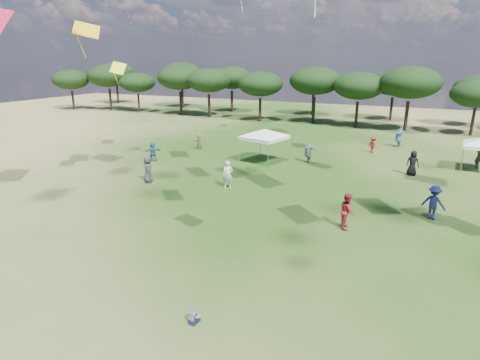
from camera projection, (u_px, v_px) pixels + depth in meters
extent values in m
cylinder|color=black|center=(73.00, 100.00, 67.64)|extent=(0.35, 0.35, 3.09)
ellipsoid|color=black|center=(71.00, 79.00, 66.65)|extent=(6.01, 6.01, 3.24)
cylinder|color=black|center=(110.00, 99.00, 66.85)|extent=(0.40, 0.40, 3.51)
ellipsoid|color=black|center=(108.00, 76.00, 65.72)|extent=(6.82, 6.82, 3.68)
cylinder|color=black|center=(139.00, 103.00, 64.57)|extent=(0.33, 0.33, 2.92)
ellipsoid|color=black|center=(137.00, 82.00, 63.63)|extent=(5.67, 5.67, 3.06)
cylinder|color=black|center=(181.00, 103.00, 61.46)|extent=(0.40, 0.40, 3.49)
ellipsoid|color=black|center=(180.00, 77.00, 60.33)|extent=(6.79, 6.79, 3.66)
cylinder|color=black|center=(209.00, 106.00, 59.16)|extent=(0.38, 0.38, 3.32)
ellipsoid|color=black|center=(209.00, 80.00, 58.09)|extent=(6.44, 6.44, 3.47)
cylinder|color=black|center=(260.00, 110.00, 55.16)|extent=(0.36, 0.36, 3.14)
ellipsoid|color=black|center=(260.00, 84.00, 54.15)|extent=(6.11, 6.11, 3.29)
cylinder|color=black|center=(314.00, 110.00, 53.55)|extent=(0.40, 0.40, 3.46)
ellipsoid|color=black|center=(315.00, 81.00, 52.43)|extent=(6.73, 6.73, 3.63)
cylinder|color=black|center=(356.00, 115.00, 50.21)|extent=(0.37, 0.37, 3.21)
ellipsoid|color=black|center=(359.00, 86.00, 49.18)|extent=(6.24, 6.24, 3.36)
cylinder|color=black|center=(406.00, 116.00, 47.41)|extent=(0.41, 0.41, 3.56)
ellipsoid|color=black|center=(410.00, 82.00, 46.26)|extent=(6.91, 6.91, 3.73)
cylinder|color=black|center=(472.00, 123.00, 44.99)|extent=(0.33, 0.33, 2.88)
ellipsoid|color=black|center=(477.00, 94.00, 44.06)|extent=(5.60, 5.60, 3.02)
cylinder|color=black|center=(118.00, 94.00, 76.85)|extent=(0.41, 0.41, 3.56)
ellipsoid|color=black|center=(116.00, 73.00, 75.70)|extent=(6.92, 6.92, 3.73)
cylinder|color=black|center=(182.00, 97.00, 70.64)|extent=(0.41, 0.41, 3.62)
ellipsoid|color=black|center=(182.00, 74.00, 69.47)|extent=(7.03, 7.03, 3.79)
cylinder|color=black|center=(232.00, 101.00, 64.62)|extent=(0.39, 0.39, 3.37)
ellipsoid|color=black|center=(232.00, 78.00, 63.54)|extent=(6.54, 6.54, 3.53)
cylinder|color=black|center=(313.00, 105.00, 60.96)|extent=(0.36, 0.36, 3.11)
ellipsoid|color=black|center=(314.00, 82.00, 59.96)|extent=(6.05, 6.05, 3.26)
cylinder|color=black|center=(391.00, 109.00, 55.67)|extent=(0.37, 0.37, 3.20)
ellipsoid|color=black|center=(394.00, 83.00, 54.65)|extent=(6.21, 6.21, 3.35)
cylinder|color=black|center=(474.00, 115.00, 50.64)|extent=(0.34, 0.34, 2.99)
ellipsoid|color=black|center=(478.00, 88.00, 49.67)|extent=(5.81, 5.81, 3.13)
cylinder|color=gray|center=(239.00, 150.00, 33.31)|extent=(0.06, 0.06, 2.13)
cylinder|color=gray|center=(268.00, 155.00, 31.52)|extent=(0.06, 0.06, 2.13)
cylinder|color=gray|center=(260.00, 144.00, 35.51)|extent=(0.06, 0.06, 2.13)
cylinder|color=gray|center=(289.00, 149.00, 33.72)|extent=(0.06, 0.06, 2.13)
cube|color=white|center=(264.00, 138.00, 33.22)|extent=(3.80, 3.80, 0.25)
pyramid|color=white|center=(264.00, 129.00, 33.01)|extent=(6.18, 6.18, 0.60)
cylinder|color=gray|center=(462.00, 160.00, 30.38)|extent=(0.06, 0.06, 2.01)
cylinder|color=gray|center=(463.00, 153.00, 32.58)|extent=(0.06, 0.06, 2.01)
cube|color=#151931|center=(193.00, 322.00, 13.22)|extent=(0.25, 0.25, 0.18)
cube|color=#151931|center=(194.00, 319.00, 13.41)|extent=(0.10, 0.21, 0.09)
cube|color=#151931|center=(198.00, 321.00, 13.33)|extent=(0.10, 0.21, 0.09)
cube|color=white|center=(193.00, 317.00, 13.16)|extent=(0.23, 0.17, 0.23)
cylinder|color=white|center=(191.00, 314.00, 13.28)|extent=(0.09, 0.23, 0.14)
cylinder|color=white|center=(198.00, 317.00, 13.15)|extent=(0.09, 0.23, 0.14)
sphere|color=#E0B293|center=(193.00, 313.00, 13.12)|extent=(0.16, 0.16, 0.16)
cone|color=#4D8CB5|center=(193.00, 312.00, 13.11)|extent=(0.26, 0.26, 0.03)
cylinder|color=#4D8CB5|center=(193.00, 311.00, 13.10)|extent=(0.17, 0.17, 0.07)
imported|color=#225166|center=(399.00, 138.00, 39.37)|extent=(1.59, 2.24, 1.81)
imported|color=olive|center=(199.00, 141.00, 38.22)|extent=(1.35, 1.32, 1.55)
imported|color=#28272B|center=(479.00, 157.00, 31.75)|extent=(0.58, 0.75, 1.82)
imported|color=#161C4F|center=(434.00, 203.00, 21.58)|extent=(1.39, 1.05, 1.91)
imported|color=maroon|center=(373.00, 145.00, 36.83)|extent=(1.14, 1.04, 1.53)
imported|color=maroon|center=(347.00, 211.00, 20.44)|extent=(0.89, 1.04, 1.87)
imported|color=#313237|center=(148.00, 170.00, 28.03)|extent=(1.05, 1.07, 1.86)
imported|color=black|center=(413.00, 163.00, 29.72)|extent=(1.04, 0.81, 1.89)
imported|color=#48494C|center=(308.00, 153.00, 33.33)|extent=(1.97, 1.83, 1.72)
imported|color=#255870|center=(153.00, 152.00, 33.86)|extent=(1.39, 1.49, 1.67)
imported|color=beige|center=(228.00, 175.00, 26.83)|extent=(0.81, 0.73, 1.86)
plane|color=yellow|center=(87.00, 30.00, 24.88)|extent=(2.48, 2.74, 1.29)
plane|color=#DBFF1A|center=(118.00, 68.00, 34.04)|extent=(1.69, 1.86, 1.19)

